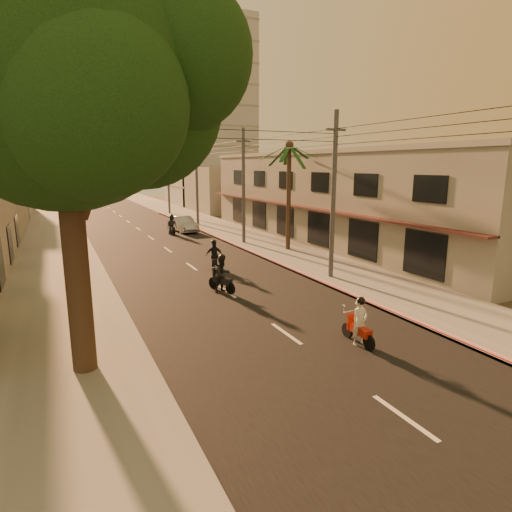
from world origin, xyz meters
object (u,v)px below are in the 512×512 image
object	(u,v)px
scooter_mid_b	(214,256)
scooter_far_a	(172,226)
broadleaf_tree	(75,79)
palm_tree	(289,151)
parked_car	(183,224)
scooter_red	(359,324)
scooter_mid_a	(222,275)

from	to	relation	value
scooter_mid_b	scooter_far_a	world-z (taller)	scooter_far_a
broadleaf_tree	scooter_mid_b	xyz separation A→B (m)	(7.64, 10.54, -7.63)
palm_tree	scooter_far_a	distance (m)	13.96
scooter_far_a	parked_car	bearing A→B (deg)	42.04
palm_tree	broadleaf_tree	bearing A→B (deg)	-136.52
parked_car	scooter_far_a	bearing A→B (deg)	-142.71
broadleaf_tree	palm_tree	distance (m)	20.18
parked_car	broadleaf_tree	bearing A→B (deg)	-115.35
palm_tree	scooter_far_a	world-z (taller)	palm_tree
scooter_red	scooter_far_a	distance (m)	26.89
parked_car	scooter_red	bearing A→B (deg)	-97.56
scooter_mid_a	parked_car	world-z (taller)	scooter_mid_a
broadleaf_tree	scooter_far_a	distance (m)	27.42
broadleaf_tree	scooter_red	distance (m)	11.62
scooter_red	scooter_mid_b	bearing A→B (deg)	94.99
scooter_mid_a	scooter_red	bearing A→B (deg)	-94.55
palm_tree	parked_car	world-z (taller)	palm_tree
scooter_red	scooter_mid_b	distance (m)	12.62
broadleaf_tree	scooter_mid_a	bearing A→B (deg)	42.98
broadleaf_tree	parked_car	world-z (taller)	broadleaf_tree
scooter_mid_a	parked_car	distance (m)	20.47
palm_tree	scooter_far_a	bearing A→B (deg)	118.11
palm_tree	scooter_far_a	xyz separation A→B (m)	(-5.87, 10.98, -6.31)
scooter_mid_b	parked_car	bearing A→B (deg)	100.17
scooter_mid_b	palm_tree	bearing A→B (deg)	44.88
scooter_red	parked_car	xyz separation A→B (m)	(1.73, 28.16, -0.03)
palm_tree	scooter_red	bearing A→B (deg)	-111.17
broadleaf_tree	scooter_red	bearing A→B (deg)	-13.63
broadleaf_tree	palm_tree	size ratio (longest dim) A/B	1.48
palm_tree	scooter_mid_b	bearing A→B (deg)	-154.57
scooter_far_a	parked_car	world-z (taller)	scooter_far_a
scooter_mid_a	scooter_far_a	size ratio (longest dim) A/B	1.00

